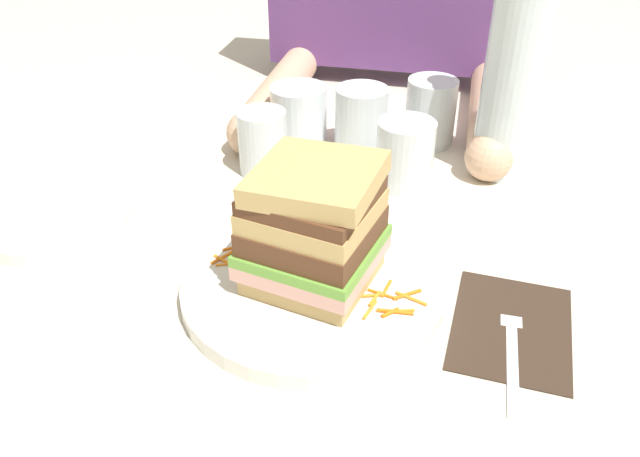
{
  "coord_description": "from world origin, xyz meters",
  "views": [
    {
      "loc": [
        0.1,
        -0.5,
        0.41
      ],
      "look_at": [
        -0.02,
        0.01,
        0.06
      ],
      "focal_mm": 35.64,
      "sensor_mm": 36.0,
      "label": 1
    }
  ],
  "objects_px": {
    "fork": "(513,341)",
    "juice_glass": "(405,158)",
    "empty_tumbler_1": "(263,142)",
    "water_bottle": "(515,68)",
    "empty_tumbler_0": "(299,115)",
    "knife": "(175,262)",
    "empty_tumbler_2": "(361,120)",
    "sandwich": "(313,228)",
    "napkin_dark": "(512,327)",
    "empty_tumbler_3": "(430,112)",
    "side_plate": "(57,218)",
    "main_plate": "(313,285)"
  },
  "relations": [
    {
      "from": "sandwich",
      "to": "napkin_dark",
      "type": "relative_size",
      "value": 0.96
    },
    {
      "from": "juice_glass",
      "to": "sandwich",
      "type": "bearing_deg",
      "value": -104.45
    },
    {
      "from": "napkin_dark",
      "to": "water_bottle",
      "type": "relative_size",
      "value": 0.47
    },
    {
      "from": "empty_tumbler_0",
      "to": "side_plate",
      "type": "distance_m",
      "value": 0.35
    },
    {
      "from": "napkin_dark",
      "to": "side_plate",
      "type": "distance_m",
      "value": 0.52
    },
    {
      "from": "main_plate",
      "to": "empty_tumbler_1",
      "type": "relative_size",
      "value": 3.1
    },
    {
      "from": "knife",
      "to": "empty_tumbler_3",
      "type": "relative_size",
      "value": 2.13
    },
    {
      "from": "sandwich",
      "to": "empty_tumbler_2",
      "type": "relative_size",
      "value": 1.53
    },
    {
      "from": "main_plate",
      "to": "napkin_dark",
      "type": "bearing_deg",
      "value": -2.97
    },
    {
      "from": "fork",
      "to": "juice_glass",
      "type": "distance_m",
      "value": 0.3
    },
    {
      "from": "juice_glass",
      "to": "main_plate",
      "type": "bearing_deg",
      "value": -104.54
    },
    {
      "from": "main_plate",
      "to": "knife",
      "type": "relative_size",
      "value": 1.32
    },
    {
      "from": "water_bottle",
      "to": "empty_tumbler_0",
      "type": "distance_m",
      "value": 0.3
    },
    {
      "from": "knife",
      "to": "empty_tumbler_0",
      "type": "bearing_deg",
      "value": 79.73
    },
    {
      "from": "side_plate",
      "to": "juice_glass",
      "type": "bearing_deg",
      "value": 25.64
    },
    {
      "from": "empty_tumbler_1",
      "to": "empty_tumbler_3",
      "type": "xyz_separation_m",
      "value": [
        0.21,
        0.14,
        0.0
      ]
    },
    {
      "from": "knife",
      "to": "napkin_dark",
      "type": "bearing_deg",
      "value": -3.95
    },
    {
      "from": "sandwich",
      "to": "fork",
      "type": "height_order",
      "value": "sandwich"
    },
    {
      "from": "napkin_dark",
      "to": "water_bottle",
      "type": "xyz_separation_m",
      "value": [
        -0.01,
        0.32,
        0.14
      ]
    },
    {
      "from": "empty_tumbler_0",
      "to": "empty_tumbler_1",
      "type": "height_order",
      "value": "empty_tumbler_1"
    },
    {
      "from": "sandwich",
      "to": "water_bottle",
      "type": "xyz_separation_m",
      "value": [
        0.18,
        0.31,
        0.06
      ]
    },
    {
      "from": "fork",
      "to": "empty_tumbler_1",
      "type": "relative_size",
      "value": 1.95
    },
    {
      "from": "knife",
      "to": "empty_tumbler_0",
      "type": "relative_size",
      "value": 2.38
    },
    {
      "from": "fork",
      "to": "juice_glass",
      "type": "bearing_deg",
      "value": 115.73
    },
    {
      "from": "empty_tumbler_1",
      "to": "empty_tumbler_0",
      "type": "bearing_deg",
      "value": 75.72
    },
    {
      "from": "sandwich",
      "to": "side_plate",
      "type": "relative_size",
      "value": 0.81
    },
    {
      "from": "main_plate",
      "to": "fork",
      "type": "bearing_deg",
      "value": -9.48
    },
    {
      "from": "knife",
      "to": "side_plate",
      "type": "relative_size",
      "value": 1.16
    },
    {
      "from": "napkin_dark",
      "to": "empty_tumbler_0",
      "type": "height_order",
      "value": "empty_tumbler_0"
    },
    {
      "from": "main_plate",
      "to": "water_bottle",
      "type": "distance_m",
      "value": 0.38
    },
    {
      "from": "empty_tumbler_0",
      "to": "empty_tumbler_1",
      "type": "distance_m",
      "value": 0.1
    },
    {
      "from": "fork",
      "to": "empty_tumbler_3",
      "type": "distance_m",
      "value": 0.42
    },
    {
      "from": "empty_tumbler_3",
      "to": "side_plate",
      "type": "distance_m",
      "value": 0.51
    },
    {
      "from": "napkin_dark",
      "to": "empty_tumbler_3",
      "type": "bearing_deg",
      "value": 106.18
    },
    {
      "from": "juice_glass",
      "to": "side_plate",
      "type": "height_order",
      "value": "juice_glass"
    },
    {
      "from": "water_bottle",
      "to": "knife",
      "type": "bearing_deg",
      "value": -139.26
    },
    {
      "from": "fork",
      "to": "side_plate",
      "type": "relative_size",
      "value": 0.96
    },
    {
      "from": "empty_tumbler_1",
      "to": "side_plate",
      "type": "xyz_separation_m",
      "value": [
        -0.2,
        -0.18,
        -0.03
      ]
    },
    {
      "from": "napkin_dark",
      "to": "empty_tumbler_3",
      "type": "height_order",
      "value": "empty_tumbler_3"
    },
    {
      "from": "empty_tumbler_3",
      "to": "water_bottle",
      "type": "bearing_deg",
      "value": -33.44
    },
    {
      "from": "main_plate",
      "to": "water_bottle",
      "type": "height_order",
      "value": "water_bottle"
    },
    {
      "from": "fork",
      "to": "empty_tumbler_3",
      "type": "relative_size",
      "value": 1.77
    },
    {
      "from": "knife",
      "to": "empty_tumbler_2",
      "type": "xyz_separation_m",
      "value": [
        0.15,
        0.31,
        0.04
      ]
    },
    {
      "from": "napkin_dark",
      "to": "fork",
      "type": "distance_m",
      "value": 0.02
    },
    {
      "from": "sandwich",
      "to": "juice_glass",
      "type": "bearing_deg",
      "value": 75.55
    },
    {
      "from": "empty_tumbler_1",
      "to": "empty_tumbler_2",
      "type": "distance_m",
      "value": 0.15
    },
    {
      "from": "juice_glass",
      "to": "empty_tumbler_1",
      "type": "bearing_deg",
      "value": -177.84
    },
    {
      "from": "empty_tumbler_2",
      "to": "side_plate",
      "type": "height_order",
      "value": "empty_tumbler_2"
    },
    {
      "from": "water_bottle",
      "to": "empty_tumbler_1",
      "type": "bearing_deg",
      "value": -166.74
    },
    {
      "from": "empty_tumbler_1",
      "to": "empty_tumbler_3",
      "type": "height_order",
      "value": "empty_tumbler_3"
    }
  ]
}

